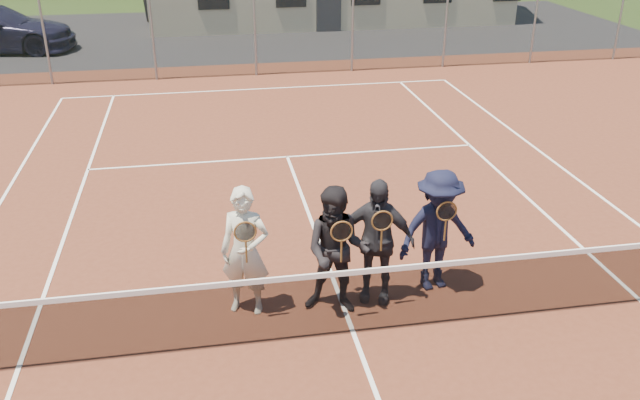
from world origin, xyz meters
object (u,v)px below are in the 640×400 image
object	(u,v)px
player_a	(245,251)
player_d	(438,231)
player_b	(337,251)
player_c	(376,240)
tennis_net	(354,299)

from	to	relation	value
player_a	player_d	xyz separation A→B (m)	(2.69, 0.12, -0.00)
player_b	player_c	distance (m)	0.61
player_b	player_d	size ratio (longest dim) A/B	1.00
player_d	player_b	bearing A→B (deg)	-167.82
player_a	player_b	bearing A→B (deg)	-9.53
player_b	player_c	size ratio (longest dim) A/B	1.00
tennis_net	player_d	xyz separation A→B (m)	(1.39, 0.91, 0.38)
player_c	player_b	bearing A→B (deg)	-161.16
player_b	tennis_net	bearing A→B (deg)	-79.89
player_a	player_b	xyz separation A→B (m)	(1.19, -0.20, -0.00)
tennis_net	player_c	bearing A→B (deg)	58.86
player_a	player_c	xyz separation A→B (m)	(1.77, -0.00, -0.00)
player_c	player_d	distance (m)	0.93
player_a	player_d	size ratio (longest dim) A/B	1.00
tennis_net	player_a	distance (m)	1.56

